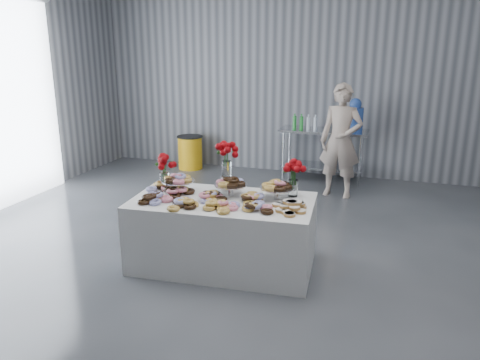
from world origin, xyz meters
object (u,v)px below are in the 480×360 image
object	(u,v)px
prep_table	(323,145)
trash_barrel	(190,152)
display_table	(223,233)
water_jug	(355,116)
person	(341,141)

from	to	relation	value
prep_table	trash_barrel	xyz separation A→B (m)	(-2.53, -0.00, -0.30)
display_table	prep_table	size ratio (longest dim) A/B	1.27
water_jug	person	world-z (taller)	person
trash_barrel	water_jug	bearing A→B (deg)	0.00
water_jug	trash_barrel	bearing A→B (deg)	-180.00
display_table	person	xyz separation A→B (m)	(0.89, 2.85, 0.51)
prep_table	trash_barrel	distance (m)	2.55
person	trash_barrel	size ratio (longest dim) A/B	2.78
display_table	water_jug	distance (m)	3.88
display_table	water_jug	size ratio (longest dim) A/B	3.43
display_table	person	bearing A→B (deg)	72.60
display_table	prep_table	world-z (taller)	prep_table
prep_table	person	xyz separation A→B (m)	(0.38, -0.81, 0.26)
prep_table	water_jug	world-z (taller)	water_jug
trash_barrel	person	bearing A→B (deg)	-15.62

